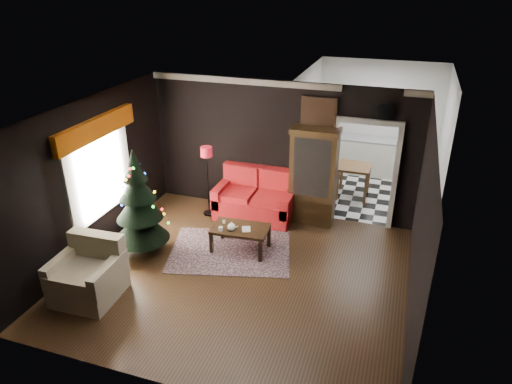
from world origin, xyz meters
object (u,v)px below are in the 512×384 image
(floor_lamp, at_px, (208,181))
(wall_clock, at_px, (384,111))
(christmas_tree, at_px, (138,202))
(curio_cabinet, at_px, (313,178))
(kitchen_table, at_px, (353,181))
(loveseat, at_px, (255,195))
(teapot, at_px, (231,227))
(armchair, at_px, (86,272))
(coffee_table, at_px, (241,238))

(floor_lamp, height_order, wall_clock, wall_clock)
(christmas_tree, distance_m, wall_clock, 4.70)
(curio_cabinet, xyz_separation_m, kitchen_table, (0.65, 1.43, -0.57))
(loveseat, relative_size, wall_clock, 5.31)
(curio_cabinet, xyz_separation_m, teapot, (-1.11, -1.69, -0.40))
(christmas_tree, bearing_deg, armchair, -97.07)
(teapot, xyz_separation_m, wall_clock, (2.31, 1.87, 1.83))
(wall_clock, height_order, kitchen_table, wall_clock)
(wall_clock, distance_m, kitchen_table, 2.43)
(christmas_tree, bearing_deg, coffee_table, 22.65)
(coffee_table, height_order, teapot, teapot)
(loveseat, bearing_deg, curio_cabinet, 10.83)
(christmas_tree, bearing_deg, curio_cabinet, 40.11)
(loveseat, bearing_deg, floor_lamp, -159.46)
(kitchen_table, bearing_deg, wall_clock, -66.25)
(armchair, xyz_separation_m, kitchen_table, (3.44, 5.01, -0.09))
(floor_lamp, bearing_deg, coffee_table, -42.75)
(coffee_table, xyz_separation_m, wall_clock, (2.20, 1.71, 2.14))
(teapot, bearing_deg, kitchen_table, 60.58)
(coffee_table, bearing_deg, kitchen_table, 60.93)
(kitchen_table, bearing_deg, christmas_tree, -131.97)
(loveseat, xyz_separation_m, teapot, (0.04, -1.47, 0.05))
(curio_cabinet, xyz_separation_m, wall_clock, (1.20, 0.18, 1.43))
(coffee_table, relative_size, wall_clock, 3.18)
(christmas_tree, xyz_separation_m, armchair, (-0.17, -1.36, -0.59))
(christmas_tree, relative_size, wall_clock, 5.78)
(wall_clock, bearing_deg, kitchen_table, 113.75)
(curio_cabinet, xyz_separation_m, floor_lamp, (-2.05, -0.56, -0.12))
(christmas_tree, relative_size, armchair, 1.86)
(floor_lamp, relative_size, kitchen_table, 1.97)
(loveseat, distance_m, christmas_tree, 2.54)
(floor_lamp, xyz_separation_m, christmas_tree, (-0.57, -1.65, 0.22))
(loveseat, height_order, armchair, loveseat)
(christmas_tree, bearing_deg, loveseat, 53.47)
(loveseat, bearing_deg, christmas_tree, -126.53)
(armchair, bearing_deg, wall_clock, 40.87)
(loveseat, bearing_deg, armchair, -116.11)
(christmas_tree, xyz_separation_m, kitchen_table, (3.28, 3.64, -0.68))
(floor_lamp, xyz_separation_m, coffee_table, (1.05, -0.97, -0.59))
(coffee_table, bearing_deg, teapot, -125.60)
(wall_clock, bearing_deg, curio_cabinet, -171.47)
(curio_cabinet, distance_m, teapot, 2.06)
(christmas_tree, xyz_separation_m, teapot, (1.52, 0.52, -0.50))
(curio_cabinet, height_order, teapot, curio_cabinet)
(armchair, distance_m, coffee_table, 2.73)
(loveseat, distance_m, armchair, 3.74)
(christmas_tree, xyz_separation_m, coffee_table, (1.63, 0.68, -0.81))
(curio_cabinet, bearing_deg, loveseat, -169.17)
(floor_lamp, bearing_deg, wall_clock, 12.78)
(wall_clock, bearing_deg, loveseat, -170.34)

